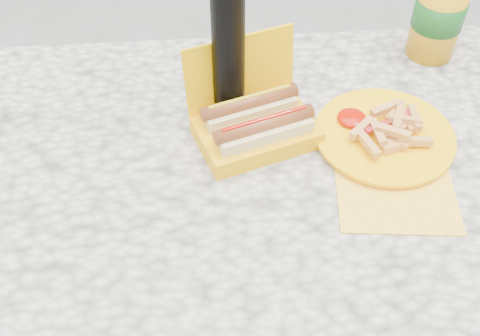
{
  "coord_description": "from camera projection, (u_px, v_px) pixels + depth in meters",
  "views": [
    {
      "loc": [
        -0.04,
        -0.57,
        1.43
      ],
      "look_at": [
        0.01,
        0.01,
        0.8
      ],
      "focal_mm": 45.0,
      "sensor_mm": 36.0,
      "label": 1
    }
  ],
  "objects": [
    {
      "name": "picnic_table",
      "position": [
        237.0,
        238.0,
        0.97
      ],
      "size": [
        1.2,
        0.8,
        0.75
      ],
      "color": "beige",
      "rests_on": "ground"
    },
    {
      "name": "hotdog_box",
      "position": [
        255.0,
        122.0,
        0.95
      ],
      "size": [
        0.22,
        0.19,
        0.15
      ],
      "rotation": [
        0.0,
        0.0,
        0.32
      ],
      "color": "#FFB800",
      "rests_on": "picnic_table"
    },
    {
      "name": "fries_plate",
      "position": [
        385.0,
        138.0,
        0.96
      ],
      "size": [
        0.22,
        0.31,
        0.04
      ],
      "rotation": [
        0.0,
        0.0,
        0.22
      ],
      "color": "yellow",
      "rests_on": "picnic_table"
    },
    {
      "name": "soda_cup",
      "position": [
        439.0,
        12.0,
        1.07
      ],
      "size": [
        0.09,
        0.09,
        0.17
      ],
      "rotation": [
        0.0,
        0.0,
        0.12
      ],
      "color": "orange",
      "rests_on": "picnic_table"
    }
  ]
}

